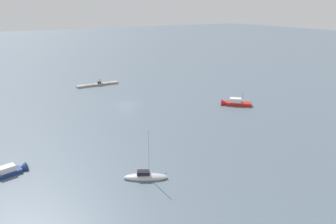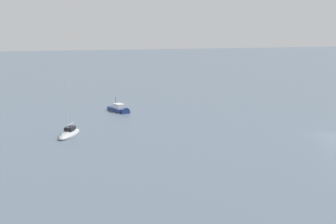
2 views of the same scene
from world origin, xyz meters
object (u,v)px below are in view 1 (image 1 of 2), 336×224
object	(u,v)px
motorboat_red_near	(233,103)
motorboat_navy_mid	(10,172)
person_seated_dark_left	(100,82)
person_seated_maroon_right	(98,83)
umbrella_open_green	(99,80)
sailboat_grey_near	(146,177)

from	to	relation	value
motorboat_red_near	motorboat_navy_mid	size ratio (longest dim) A/B	1.17
person_seated_dark_left	person_seated_maroon_right	distance (m)	0.56
umbrella_open_green	sailboat_grey_near	distance (m)	54.20
person_seated_maroon_right	motorboat_red_near	size ratio (longest dim) A/B	0.11
person_seated_dark_left	motorboat_red_near	size ratio (longest dim) A/B	0.11
person_seated_maroon_right	person_seated_dark_left	bearing A→B (deg)	-168.31
sailboat_grey_near	motorboat_navy_mid	xyz separation A→B (m)	(15.41, -10.23, 0.03)
umbrella_open_green	motorboat_red_near	distance (m)	39.55
motorboat_navy_mid	motorboat_red_near	bearing A→B (deg)	87.22
person_seated_maroon_right	motorboat_red_near	bearing A→B (deg)	129.47
person_seated_maroon_right	motorboat_red_near	distance (m)	39.67
person_seated_maroon_right	motorboat_navy_mid	bearing A→B (deg)	66.10
person_seated_dark_left	sailboat_grey_near	world-z (taller)	sailboat_grey_near
person_seated_maroon_right	sailboat_grey_near	size ratio (longest dim) A/B	0.10
sailboat_grey_near	motorboat_navy_mid	size ratio (longest dim) A/B	1.30
motorboat_red_near	person_seated_maroon_right	bearing A→B (deg)	72.77
person_seated_maroon_right	umbrella_open_green	distance (m)	0.92
motorboat_navy_mid	person_seated_dark_left	bearing A→B (deg)	134.27
umbrella_open_green	sailboat_grey_near	xyz separation A→B (m)	(11.17, 53.02, -1.41)
person_seated_dark_left	motorboat_navy_mid	size ratio (longest dim) A/B	0.13
person_seated_dark_left	umbrella_open_green	world-z (taller)	umbrella_open_green
person_seated_maroon_right	motorboat_red_near	world-z (taller)	motorboat_red_near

